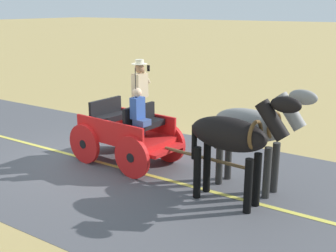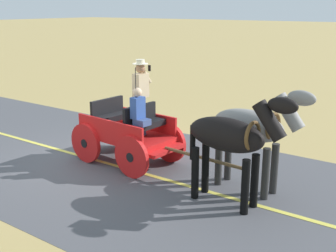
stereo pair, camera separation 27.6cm
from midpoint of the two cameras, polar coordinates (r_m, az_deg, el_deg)
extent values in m
plane|color=tan|center=(10.80, -9.95, -4.28)|extent=(200.00, 200.00, 0.00)
cube|color=#4C4C51|center=(10.80, -9.95, -4.26)|extent=(6.35, 160.00, 0.01)
cube|color=#DBCC4C|center=(10.80, -9.95, -4.23)|extent=(0.12, 160.00, 0.00)
cube|color=red|center=(10.24, -4.71, -1.32)|extent=(1.36, 2.28, 0.12)
cube|color=red|center=(10.56, -2.60, 0.84)|extent=(0.21, 2.09, 0.44)
cube|color=red|center=(9.78, -7.07, -0.50)|extent=(0.21, 2.09, 0.44)
cube|color=red|center=(9.50, 0.60, -3.28)|extent=(1.09, 0.32, 0.08)
cube|color=red|center=(11.13, -9.13, -1.03)|extent=(0.73, 0.25, 0.06)
cube|color=black|center=(9.74, -2.21, 0.15)|extent=(1.04, 0.43, 0.14)
cube|color=black|center=(9.80, -3.01, 1.57)|extent=(1.02, 0.16, 0.44)
cube|color=black|center=(10.48, -6.70, 1.18)|extent=(1.04, 0.43, 0.14)
cube|color=black|center=(10.55, -7.42, 2.49)|extent=(1.02, 0.16, 0.44)
cylinder|color=red|center=(10.27, 0.93, -2.26)|extent=(0.17, 0.96, 0.96)
cylinder|color=black|center=(10.27, 0.93, -2.26)|extent=(0.14, 0.22, 0.21)
cylinder|color=red|center=(9.35, -4.07, -4.16)|extent=(0.17, 0.96, 0.96)
cylinder|color=black|center=(9.35, -4.07, -4.16)|extent=(0.14, 0.22, 0.21)
cylinder|color=red|center=(11.25, -5.21, -0.70)|extent=(0.17, 0.96, 0.96)
cylinder|color=black|center=(11.25, -5.21, -0.70)|extent=(0.14, 0.22, 0.21)
cylinder|color=red|center=(10.41, -10.23, -2.26)|extent=(0.17, 0.96, 0.96)
cylinder|color=black|center=(10.41, -10.23, -2.26)|extent=(0.14, 0.22, 0.21)
cylinder|color=brown|center=(8.93, 5.51, -4.27)|extent=(0.22, 2.00, 0.07)
cylinder|color=black|center=(9.35, -3.48, 3.90)|extent=(0.02, 0.02, 1.30)
cylinder|color=#384C7F|center=(9.99, -2.82, 1.32)|extent=(0.22, 0.22, 0.90)
cube|color=tan|center=(9.83, -2.88, 5.44)|extent=(0.36, 0.24, 0.56)
sphere|color=#9E7051|center=(9.77, -2.91, 7.75)|extent=(0.22, 0.22, 0.22)
cylinder|color=beige|center=(9.75, -2.92, 8.33)|extent=(0.36, 0.36, 0.01)
cylinder|color=beige|center=(9.75, -2.92, 8.62)|extent=(0.20, 0.20, 0.10)
cylinder|color=tan|center=(9.90, -2.01, 6.59)|extent=(0.27, 0.10, 0.32)
cube|color=black|center=(9.91, -1.71, 7.76)|extent=(0.03, 0.07, 0.14)
cube|color=#384C7F|center=(9.44, -2.68, 0.53)|extent=(0.30, 0.34, 0.14)
cube|color=#2D4C99|center=(9.44, -3.24, 2.46)|extent=(0.31, 0.22, 0.48)
sphere|color=beige|center=(9.37, -3.28, 4.55)|extent=(0.20, 0.20, 0.20)
ellipsoid|color=gray|center=(8.65, 11.56, 0.09)|extent=(0.71, 1.61, 0.64)
cylinder|color=#272726|center=(8.83, 14.94, -5.57)|extent=(0.15, 0.15, 1.05)
cylinder|color=#272726|center=(8.53, 13.85, -6.28)|extent=(0.15, 0.15, 1.05)
cylinder|color=#272726|center=(9.32, 8.91, -4.09)|extent=(0.15, 0.15, 1.05)
cylinder|color=#272726|center=(9.03, 7.68, -4.70)|extent=(0.15, 0.15, 1.05)
cylinder|color=gray|center=(8.19, 16.84, 1.74)|extent=(0.32, 0.67, 0.73)
ellipsoid|color=gray|center=(8.04, 18.44, 3.57)|extent=(0.27, 0.56, 0.28)
cube|color=#272726|center=(8.19, 16.74, 2.01)|extent=(0.11, 0.51, 0.56)
cylinder|color=#272726|center=(9.10, 7.40, -0.91)|extent=(0.11, 0.11, 0.70)
torus|color=brown|center=(8.39, 14.83, -0.04)|extent=(0.55, 0.12, 0.55)
ellipsoid|color=black|center=(7.96, 8.74, -1.14)|extent=(0.64, 1.59, 0.64)
cylinder|color=black|center=(8.16, 12.49, -7.21)|extent=(0.15, 0.15, 1.05)
cylinder|color=black|center=(7.86, 11.31, -8.06)|extent=(0.15, 0.15, 1.05)
cylinder|color=black|center=(8.64, 5.95, -5.58)|extent=(0.15, 0.15, 1.05)
cylinder|color=black|center=(8.36, 4.61, -6.31)|extent=(0.15, 0.15, 1.05)
cylinder|color=black|center=(7.49, 14.47, 0.65)|extent=(0.29, 0.66, 0.73)
ellipsoid|color=black|center=(7.34, 16.20, 2.64)|extent=(0.25, 0.55, 0.28)
cube|color=black|center=(7.49, 14.35, 0.94)|extent=(0.08, 0.50, 0.56)
cylinder|color=black|center=(8.42, 4.27, -2.21)|extent=(0.11, 0.11, 0.70)
torus|color=brown|center=(7.70, 12.30, -1.29)|extent=(0.55, 0.10, 0.55)
camera|label=1|loc=(0.14, -89.16, 0.24)|focal=45.45mm
camera|label=2|loc=(0.14, 90.84, -0.24)|focal=45.45mm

